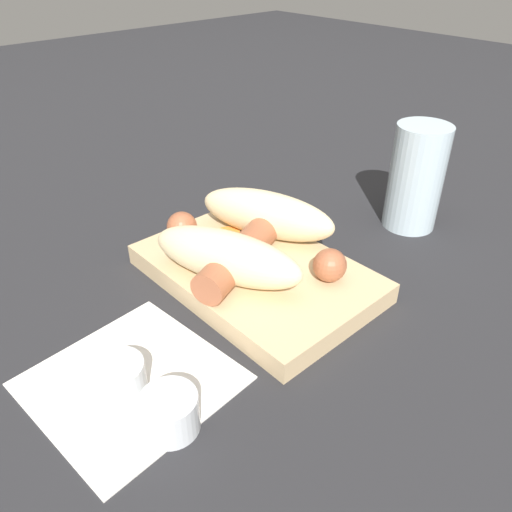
% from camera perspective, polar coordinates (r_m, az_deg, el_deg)
% --- Properties ---
extents(ground_plane, '(3.00, 3.00, 0.00)m').
position_cam_1_polar(ground_plane, '(0.53, -0.00, -2.93)').
color(ground_plane, '#232326').
extents(food_tray, '(0.24, 0.16, 0.02)m').
position_cam_1_polar(food_tray, '(0.53, -0.00, -1.94)').
color(food_tray, tan).
rests_on(food_tray, ground_plane).
extents(bread_roll, '(0.20, 0.19, 0.05)m').
position_cam_1_polar(bread_roll, '(0.52, -0.98, 2.58)').
color(bread_roll, beige).
rests_on(bread_roll, food_tray).
extents(sausage, '(0.19, 0.17, 0.03)m').
position_cam_1_polar(sausage, '(0.52, -0.54, 1.30)').
color(sausage, '#9E5638').
rests_on(sausage, food_tray).
extents(pickled_veggies, '(0.08, 0.08, 0.00)m').
position_cam_1_polar(pickled_veggies, '(0.58, -0.91, 3.43)').
color(pickled_veggies, orange).
rests_on(pickled_veggies, food_tray).
extents(napkin, '(0.16, 0.16, 0.00)m').
position_cam_1_polar(napkin, '(0.44, -14.10, -13.62)').
color(napkin, white).
rests_on(napkin, ground_plane).
extents(condiment_cup_near, '(0.04, 0.04, 0.03)m').
position_cam_1_polar(condiment_cup_near, '(0.42, -15.39, -13.62)').
color(condiment_cup_near, silver).
rests_on(condiment_cup_near, ground_plane).
extents(condiment_cup_far, '(0.04, 0.04, 0.03)m').
position_cam_1_polar(condiment_cup_far, '(0.39, -9.78, -17.39)').
color(condiment_cup_far, silver).
rests_on(condiment_cup_far, ground_plane).
extents(drink_glass, '(0.06, 0.06, 0.13)m').
position_cam_1_polar(drink_glass, '(0.64, 17.83, 8.53)').
color(drink_glass, silver).
rests_on(drink_glass, ground_plane).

